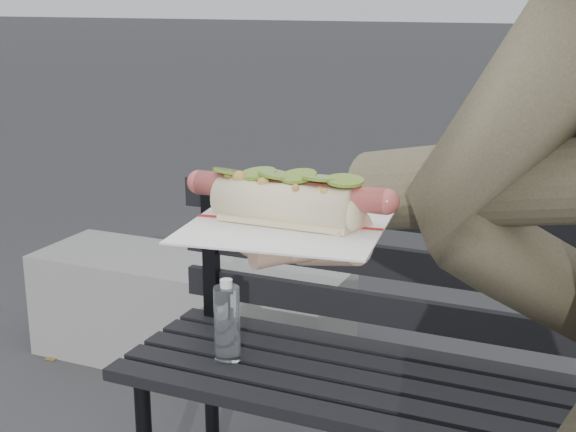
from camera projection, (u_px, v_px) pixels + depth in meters
name	position (u px, v px, depth m)	size (l,w,h in m)	color
park_bench	(432.00, 360.00, 1.89)	(1.50, 0.44, 0.88)	black
concrete_block	(189.00, 312.00, 3.02)	(1.20, 0.40, 0.40)	slate
held_hotdog	(508.00, 188.00, 0.76)	(0.64, 0.31, 0.20)	#41402B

